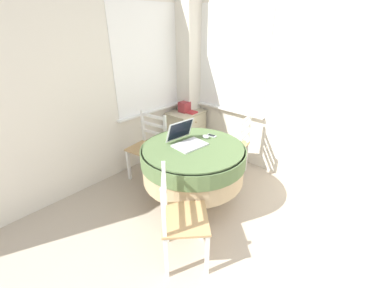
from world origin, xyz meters
The scene contains 11 objects.
corner_room_shell centered at (1.04, 1.87, 1.28)m, with size 4.10×4.86×2.55m.
round_dining_table centered at (0.56, 1.77, 0.56)m, with size 1.16×1.16×0.73m.
laptop centered at (0.56, 1.87, 0.79)m, with size 0.38×0.37×0.25m.
computer_mouse centered at (0.82, 1.80, 0.76)m, with size 0.05×0.09×0.04m.
cell_phone centered at (0.92, 1.79, 0.74)m, with size 0.06×0.12×0.01m.
dining_chair_near_back_window centered at (0.60, 2.58, 0.45)m, with size 0.45×0.49×0.90m.
dining_chair_near_right_window centered at (1.38, 1.75, 0.45)m, with size 0.51×0.47×0.90m.
dining_chair_camera_near centered at (-0.12, 1.32, 0.45)m, with size 0.58×0.58×0.90m.
corner_cabinet centered at (1.53, 2.76, 0.34)m, with size 0.57×0.43×0.67m.
storage_box centered at (1.51, 2.78, 0.75)m, with size 0.15×0.14×0.16m.
book_on_cabinet centered at (1.54, 2.71, 0.69)m, with size 0.14×0.26×0.02m.
Camera 1 is at (-1.33, 0.13, 1.96)m, focal length 24.00 mm.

